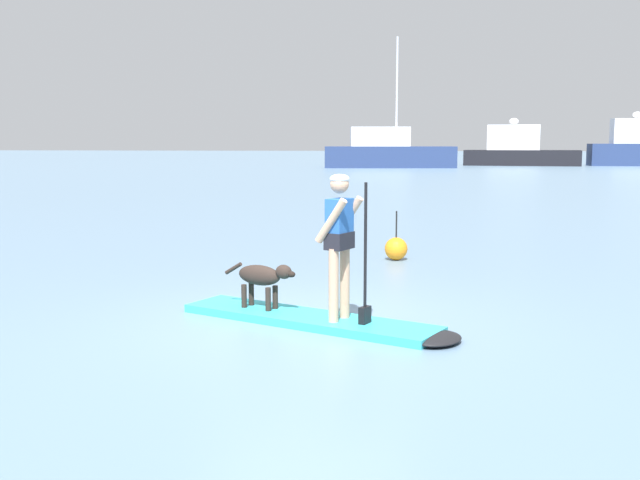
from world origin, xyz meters
TOP-DOWN VIEW (x-y plane):
  - ground_plane at (0.00, 0.00)m, footprint 400.00×400.00m
  - paddleboard at (0.21, -0.09)m, footprint 3.64×2.11m
  - person_paddler at (0.42, -0.18)m, footprint 0.68×0.60m
  - dog at (-0.63, 0.27)m, footprint 1.04×0.51m
  - moored_boat_center at (-2.53, 57.95)m, footprint 11.98×4.80m
  - moored_boat_outer at (9.86, 66.21)m, footprint 11.34×4.73m
  - marker_buoy at (0.83, 5.09)m, footprint 0.43×0.43m

SIDE VIEW (x-z plane):
  - ground_plane at x=0.00m, z-range 0.00..0.00m
  - paddleboard at x=0.21m, z-range 0.00..0.10m
  - marker_buoy at x=0.83m, z-range -0.25..0.68m
  - dog at x=-0.63m, z-range 0.21..0.80m
  - person_paddler at x=0.42m, z-range 0.24..1.98m
  - moored_boat_center at x=-2.53m, z-range -4.35..7.15m
  - moored_boat_outer at x=9.86m, z-range -0.84..3.78m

